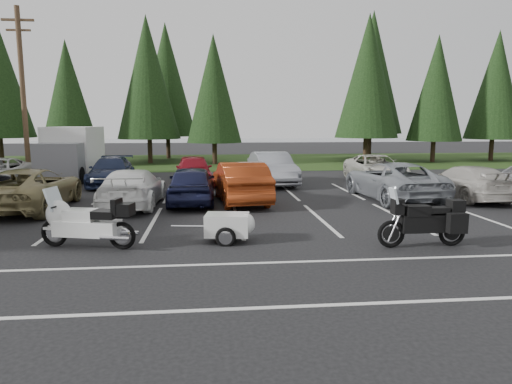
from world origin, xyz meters
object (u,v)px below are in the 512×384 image
Objects in this scene: car_near_7 at (466,182)px; car_far_3 at (272,168)px; car_near_2 at (30,189)px; utility_pole at (23,92)px; car_far_4 at (376,168)px; box_truck at (70,154)px; adventure_motorcycle at (423,217)px; car_far_2 at (194,170)px; car_far_1 at (111,171)px; car_near_5 at (240,182)px; touring_motorcycle at (87,218)px; cargo_trailer at (227,228)px; car_near_4 at (192,184)px; car_near_6 at (393,180)px; car_near_3 at (133,188)px.

car_far_3 reaches higher than car_near_7.
utility_pole is at bearing -68.40° from car_near_2.
car_near_7 is 6.19m from car_far_4.
adventure_motorcycle is (12.94, -15.05, -0.67)m from box_truck.
car_far_2 is 0.89× the size of car_far_3.
utility_pole is 6.42m from car_far_1.
car_near_2 is at bearing 0.10° from car_near_5.
car_far_3 is at bearing -6.35° from car_far_1.
car_near_5 is 9.32m from car_near_7.
cargo_trailer is at bearing 19.00° from touring_motorcycle.
box_truck is at bearing 130.37° from adventure_motorcycle.
car_near_2 is 1.23× the size of car_far_2.
car_near_2 is 5.81m from car_near_4.
car_near_2 is 2.13× the size of adventure_motorcycle.
car_near_2 is at bearing -155.58° from car_far_4.
car_near_6 is at bearing -9.07° from car_near_7.
car_near_4 is 2.67× the size of cargo_trailer.
adventure_motorcycle is at bearing -104.22° from car_far_4.
cargo_trailer is (1.15, -5.98, -0.37)m from car_near_4.
car_far_4 is at bearing 62.56° from cargo_trailer.
car_near_6 is at bearing -27.31° from box_truck.
box_truck is at bearing 159.80° from car_far_3.
box_truck is 1.28× the size of car_near_4.
utility_pole reaches higher than car_near_7.
car_near_3 is 8.31m from car_far_3.
car_far_2 is at bearing -36.37° from car_near_6.
car_near_5 is 8.33m from car_far_1.
car_near_4 is 11.23m from car_near_7.
touring_motorcycle is 3.54m from cargo_trailer.
touring_motorcycle is at bearing 21.91° from car_near_7.
car_far_3 is (-7.34, 5.35, 0.12)m from car_near_7.
utility_pole is 11.19m from car_near_3.
box_truck is at bearing -47.97° from car_near_5.
box_truck reaches higher than car_near_5.
car_near_7 is 1.09× the size of car_far_2.
car_far_3 is (1.98, 5.15, 0.01)m from car_near_5.
car_near_2 is at bearing 151.64° from adventure_motorcycle.
car_near_7 is at bearing -20.83° from utility_pole.
car_far_2 reaches higher than car_near_3.
utility_pole is 17.42m from cargo_trailer.
car_near_5 is 5.52m from car_far_3.
car_far_4 is (1.37, 5.62, -0.06)m from car_near_6.
car_near_2 is 8.71m from cargo_trailer.
car_near_3 is 2.97× the size of cargo_trailer.
adventure_motorcycle is at bearing 131.35° from car_near_4.
utility_pole is at bearing 164.15° from car_far_3.
car_near_3 is 1.11× the size of car_far_2.
car_far_4 is (13.82, 0.14, 0.01)m from car_far_1.
car_far_3 is at bearing -14.58° from box_truck.
car_near_5 is 2.97× the size of cargo_trailer.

